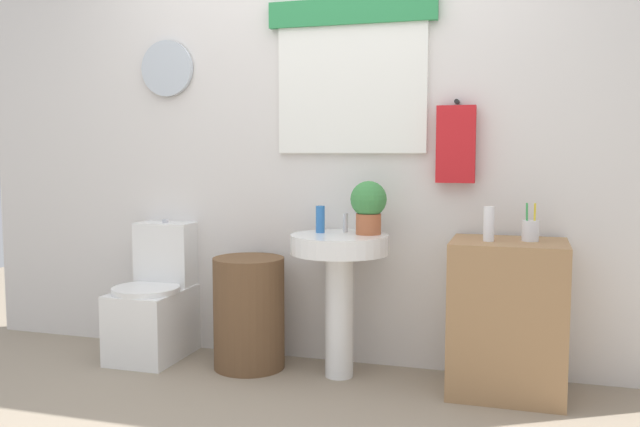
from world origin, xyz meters
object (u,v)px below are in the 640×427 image
(lotion_bottle, at_px, (489,224))
(wooden_cabinet, at_px, (507,318))
(pedestal_sink, at_px, (339,270))
(potted_plant, at_px, (369,204))
(soap_bottle, at_px, (320,219))
(toothbrush_cup, at_px, (530,230))
(laundry_hamper, at_px, (249,313))
(toilet, at_px, (155,306))

(lotion_bottle, bearing_deg, wooden_cabinet, 22.56)
(pedestal_sink, height_order, potted_plant, potted_plant)
(soap_bottle, relative_size, toothbrush_cup, 0.78)
(laundry_hamper, relative_size, potted_plant, 2.19)
(potted_plant, distance_m, lotion_bottle, 0.63)
(laundry_hamper, height_order, pedestal_sink, pedestal_sink)
(wooden_cabinet, distance_m, potted_plant, 0.89)
(soap_bottle, bearing_deg, laundry_hamper, -172.78)
(soap_bottle, distance_m, lotion_bottle, 0.88)
(toilet, relative_size, potted_plant, 2.82)
(toilet, bearing_deg, potted_plant, 1.06)
(toilet, bearing_deg, soap_bottle, 0.76)
(laundry_hamper, relative_size, wooden_cabinet, 0.81)
(toilet, relative_size, wooden_cabinet, 1.04)
(pedestal_sink, bearing_deg, potted_plant, 23.20)
(wooden_cabinet, height_order, soap_bottle, soap_bottle)
(wooden_cabinet, distance_m, toothbrush_cup, 0.44)
(toilet, bearing_deg, laundry_hamper, -3.49)
(wooden_cabinet, bearing_deg, lotion_bottle, -157.44)
(potted_plant, distance_m, toothbrush_cup, 0.82)
(toilet, xyz_separation_m, pedestal_sink, (1.12, -0.04, 0.27))
(pedestal_sink, distance_m, toothbrush_cup, 0.98)
(toilet, xyz_separation_m, laundry_hamper, (0.60, -0.04, 0.01))
(lotion_bottle, bearing_deg, pedestal_sink, 176.97)
(lotion_bottle, bearing_deg, toothbrush_cup, 17.27)
(lotion_bottle, relative_size, toothbrush_cup, 0.91)
(toilet, relative_size, lotion_bottle, 4.69)
(wooden_cabinet, bearing_deg, laundry_hamper, 180.00)
(pedestal_sink, bearing_deg, toothbrush_cup, 1.20)
(lotion_bottle, bearing_deg, laundry_hamper, 178.20)
(soap_bottle, bearing_deg, potted_plant, 2.20)
(laundry_hamper, height_order, soap_bottle, soap_bottle)
(potted_plant, height_order, lotion_bottle, potted_plant)
(laundry_hamper, xyz_separation_m, potted_plant, (0.65, 0.06, 0.61))
(toilet, relative_size, soap_bottle, 5.47)
(laundry_hamper, bearing_deg, toilet, 176.51)
(toilet, relative_size, laundry_hamper, 1.29)
(laundry_hamper, distance_m, soap_bottle, 0.66)
(potted_plant, height_order, toothbrush_cup, potted_plant)
(pedestal_sink, height_order, lotion_bottle, lotion_bottle)
(wooden_cabinet, distance_m, lotion_bottle, 0.47)
(wooden_cabinet, relative_size, potted_plant, 2.72)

